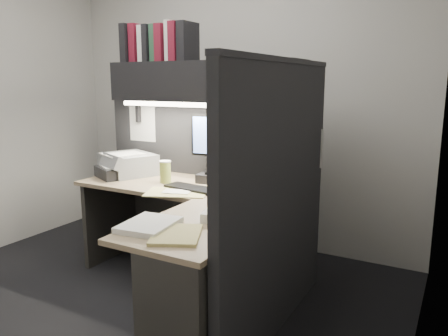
{
  "coord_description": "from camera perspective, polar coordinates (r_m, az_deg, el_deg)",
  "views": [
    {
      "loc": [
        1.89,
        -2.12,
        1.5
      ],
      "look_at": [
        0.44,
        0.51,
        0.9
      ],
      "focal_mm": 35.0,
      "sensor_mm": 36.0,
      "label": 1
    }
  ],
  "objects": [
    {
      "name": "pinned_papers",
      "position": [
        3.09,
        0.2,
        2.95
      ],
      "size": [
        1.76,
        1.31,
        0.51
      ],
      "color": "white",
      "rests_on": "partition_back"
    },
    {
      "name": "manila_stack",
      "position": [
        2.24,
        -6.24,
        -8.66
      ],
      "size": [
        0.34,
        0.37,
        0.02
      ],
      "primitive_type": "cube",
      "rotation": [
        0.0,
        0.0,
        0.45
      ],
      "color": "tan",
      "rests_on": "desk"
    },
    {
      "name": "partition_right",
      "position": [
        2.57,
        7.06,
        -4.62
      ],
      "size": [
        0.06,
        1.5,
        1.6
      ],
      "primitive_type": "cube",
      "color": "black",
      "rests_on": "floor"
    },
    {
      "name": "coffee_cup",
      "position": [
        3.4,
        -7.67,
        -0.57
      ],
      "size": [
        0.1,
        0.1,
        0.16
      ],
      "primitive_type": "cylinder",
      "rotation": [
        0.0,
        0.0,
        -0.17
      ],
      "color": "#BBBD4B",
      "rests_on": "desk"
    },
    {
      "name": "task_light_tube",
      "position": [
        3.26,
        -4.0,
        8.22
      ],
      "size": [
        1.32,
        0.04,
        0.04
      ],
      "primitive_type": "cylinder",
      "rotation": [
        0.0,
        1.57,
        0.0
      ],
      "color": "white",
      "rests_on": "overhead_shelf"
    },
    {
      "name": "keyboard",
      "position": [
        3.16,
        -3.96,
        -2.71
      ],
      "size": [
        0.47,
        0.2,
        0.02
      ],
      "primitive_type": "cube",
      "rotation": [
        0.0,
        0.0,
        -0.12
      ],
      "color": "black",
      "rests_on": "desk"
    },
    {
      "name": "wall_back",
      "position": [
        4.09,
        1.36,
        9.13
      ],
      "size": [
        3.5,
        0.04,
        2.7
      ],
      "primitive_type": "cube",
      "color": "#B8B5AF",
      "rests_on": "floor"
    },
    {
      "name": "partition_back",
      "position": [
        3.64,
        -2.41,
        0.15
      ],
      "size": [
        1.9,
        0.06,
        1.6
      ],
      "primitive_type": "cube",
      "color": "black",
      "rests_on": "floor"
    },
    {
      "name": "telephone",
      "position": [
        3.2,
        6.26,
        -2.02
      ],
      "size": [
        0.27,
        0.27,
        0.08
      ],
      "primitive_type": "cube",
      "rotation": [
        0.0,
        0.0,
        -0.48
      ],
      "color": "#C3BC96",
      "rests_on": "desk"
    },
    {
      "name": "mouse",
      "position": [
        2.96,
        5.29,
        -3.44
      ],
      "size": [
        0.07,
        0.1,
        0.04
      ],
      "primitive_type": "ellipsoid",
      "rotation": [
        0.0,
        0.0,
        0.1
      ],
      "color": "black",
      "rests_on": "mousepad"
    },
    {
      "name": "binder_row",
      "position": [
        3.62,
        -8.35,
        15.83
      ],
      "size": [
        0.61,
        0.26,
        0.31
      ],
      "color": "black",
      "rests_on": "overhead_shelf"
    },
    {
      "name": "desk",
      "position": [
        2.79,
        -5.41,
        -11.1
      ],
      "size": [
        1.7,
        1.53,
        0.73
      ],
      "color": "#96795F",
      "rests_on": "floor"
    },
    {
      "name": "monitor",
      "position": [
        3.34,
        -0.37,
        1.57
      ],
      "size": [
        0.49,
        0.25,
        0.52
      ],
      "rotation": [
        0.0,
        0.0,
        0.12
      ],
      "color": "black",
      "rests_on": "desk"
    },
    {
      "name": "paper_stack_a",
      "position": [
        2.49,
        0.8,
        -6.12
      ],
      "size": [
        0.33,
        0.3,
        0.05
      ],
      "primitive_type": "cube",
      "rotation": [
        0.0,
        0.0,
        0.25
      ],
      "color": "white",
      "rests_on": "desk"
    },
    {
      "name": "mousepad",
      "position": [
        2.97,
        5.63,
        -3.79
      ],
      "size": [
        0.26,
        0.24,
        0.0
      ],
      "primitive_type": "cube",
      "rotation": [
        0.0,
        0.0,
        0.06
      ],
      "color": "#1C4A9B",
      "rests_on": "desk"
    },
    {
      "name": "floor",
      "position": [
        3.22,
        -11.8,
        -16.82
      ],
      "size": [
        3.5,
        3.5,
        0.0
      ],
      "primitive_type": "plane",
      "color": "black",
      "rests_on": "ground"
    },
    {
      "name": "wall_right",
      "position": [
        2.13,
        25.17,
        6.16
      ],
      "size": [
        0.04,
        3.0,
        2.7
      ],
      "primitive_type": "cube",
      "color": "#B8B5AF",
      "rests_on": "floor"
    },
    {
      "name": "overhead_shelf",
      "position": [
        3.37,
        -2.72,
        11.22
      ],
      "size": [
        1.55,
        0.34,
        0.3
      ],
      "primitive_type": "cube",
      "color": "black",
      "rests_on": "partition_back"
    },
    {
      "name": "open_folder",
      "position": [
        3.09,
        -6.19,
        -3.18
      ],
      "size": [
        0.5,
        0.42,
        0.01
      ],
      "primitive_type": "cube",
      "rotation": [
        0.0,
        0.0,
        0.39
      ],
      "color": "tan",
      "rests_on": "desk"
    },
    {
      "name": "printer",
      "position": [
        3.77,
        -12.4,
        0.51
      ],
      "size": [
        0.54,
        0.51,
        0.17
      ],
      "primitive_type": "cube",
      "rotation": [
        0.0,
        0.0,
        -0.42
      ],
      "color": "gray",
      "rests_on": "desk"
    },
    {
      "name": "paper_stack_b",
      "position": [
        2.39,
        -9.75,
        -7.33
      ],
      "size": [
        0.29,
        0.34,
        0.03
      ],
      "primitive_type": "cube",
      "rotation": [
        0.0,
        0.0,
        0.12
      ],
      "color": "white",
      "rests_on": "desk"
    },
    {
      "name": "notebook_stack",
      "position": [
        3.67,
        -14.08,
        -0.52
      ],
      "size": [
        0.37,
        0.35,
        0.09
      ],
      "primitive_type": "cube",
      "rotation": [
        0.0,
        0.0,
        -0.46
      ],
      "color": "black",
      "rests_on": "desk"
    }
  ]
}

